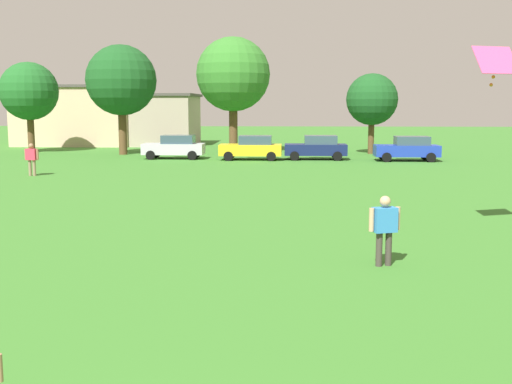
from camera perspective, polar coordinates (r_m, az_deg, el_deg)
ground_plane at (r=33.55m, az=-1.53°, el=1.51°), size 160.00×160.00×0.00m
adult_bystander at (r=14.88m, az=11.68°, el=-2.94°), size 0.76×0.47×1.67m
bystander_near_trees at (r=35.50m, az=-19.85°, el=3.07°), size 0.82×0.41×1.74m
kite at (r=19.14m, az=21.09°, el=11.06°), size 1.39×0.97×1.14m
parked_car_silver_0 at (r=44.53m, az=-7.45°, el=4.13°), size 4.30×2.02×1.68m
parked_car_yellow_1 at (r=43.24m, az=-0.39°, el=4.09°), size 4.30×2.02×1.68m
parked_car_navy_2 at (r=43.68m, az=5.58°, el=4.09°), size 4.30×2.02×1.68m
parked_car_blue_3 at (r=43.62m, az=13.73°, el=3.90°), size 4.30×2.02×1.68m
tree_far_left at (r=53.41m, az=-20.07°, el=8.64°), size 4.61×4.61×7.19m
tree_left at (r=49.07m, az=-12.24°, el=9.94°), size 5.34×5.34×8.33m
tree_right at (r=50.08m, az=-2.12°, el=10.68°), size 5.86×5.86×9.13m
tree_far_right at (r=49.45m, az=10.57°, el=8.31°), size 3.99×3.99×6.21m
house_left at (r=62.63m, az=-15.68°, el=6.78°), size 11.33×8.57×5.61m
house_right at (r=61.08m, az=-10.65°, el=6.55°), size 11.21×7.98×4.84m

